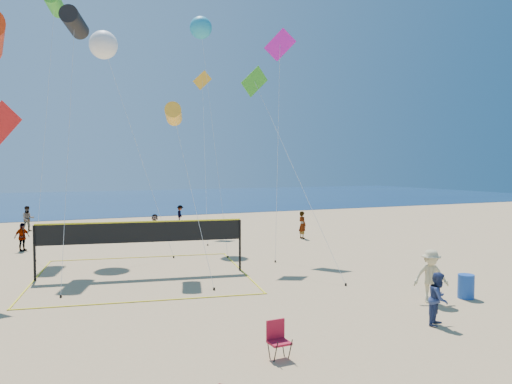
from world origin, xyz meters
name	(u,v)px	position (x,y,z in m)	size (l,w,h in m)	color
ocean	(72,201)	(0.00, 62.00, 0.01)	(140.00, 50.00, 0.03)	navy
bystander_a	(439,299)	(6.10, 2.34, 0.78)	(0.76, 0.59, 1.56)	navy
bystander_b	(431,276)	(7.63, 4.28, 0.91)	(1.18, 0.68, 1.82)	#CABA87
far_person_0	(22,237)	(-5.33, 21.42, 0.78)	(0.91, 0.38, 1.55)	gray
far_person_1	(155,226)	(2.53, 23.80, 0.76)	(1.41, 0.45, 1.52)	gray
far_person_2	(302,225)	(11.08, 19.28, 0.88)	(0.64, 0.42, 1.77)	gray
far_person_3	(28,219)	(-5.09, 30.44, 0.90)	(0.88, 0.68, 1.81)	gray
far_person_4	(180,214)	(6.13, 30.57, 0.75)	(0.97, 0.56, 1.50)	gray
camp_chair	(278,337)	(0.63, 2.02, 0.51)	(0.51, 0.62, 1.01)	#AA132B
trash_barrel	(466,286)	(9.19, 4.20, 0.42)	(0.56, 0.56, 0.84)	#1946A4
volleyball_net	(142,238)	(-0.53, 12.59, 1.59)	(10.13, 10.01, 2.33)	black
kite_1	(74,23)	(-2.65, 18.15, 11.83)	(2.11, 9.25, 12.45)	black
kite_2	(174,114)	(1.16, 13.57, 7.01)	(1.21, 5.64, 7.50)	yellow
kite_4	(259,92)	(5.59, 13.97, 8.36)	(1.65, 7.11, 9.71)	green
kite_5	(280,55)	(7.90, 16.28, 10.83)	(2.90, 4.16, 12.33)	#E718BF
kite_6	(103,45)	(-1.00, 20.24, 11.35)	(3.61, 5.12, 12.13)	white
kite_7	(201,28)	(5.18, 21.94, 13.40)	(1.75, 7.90, 14.11)	#249FC4
kite_8	(55,4)	(-3.35, 22.87, 14.05)	(2.09, 6.21, 14.64)	green
kite_9	(203,92)	(6.50, 25.68, 9.99)	(2.87, 7.45, 11.61)	yellow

